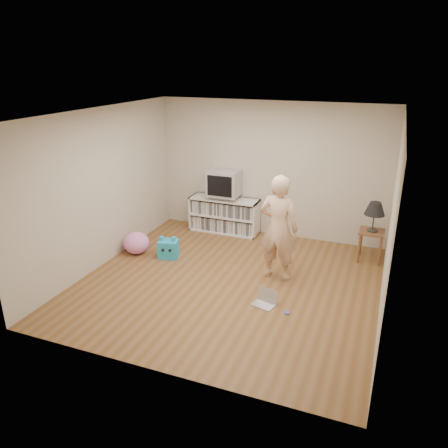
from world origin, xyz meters
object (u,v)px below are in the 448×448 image
plush_blue (168,249)px  media_unit (225,215)px  person (279,228)px  table_lamp (375,209)px  plush_pink (137,243)px  side_table (371,238)px  laptop (265,300)px  crt_tv (224,183)px  dvd_deck (224,197)px

plush_blue → media_unit: bearing=58.1°
media_unit → person: bearing=-46.5°
table_lamp → plush_pink: size_ratio=1.12×
side_table → laptop: size_ratio=1.49×
crt_tv → plush_blue: bearing=-107.0°
dvd_deck → person: 2.19m
table_lamp → plush_pink: (-3.94, -1.21, -0.75)m
side_table → laptop: side_table is taller
dvd_deck → laptop: bearing=-57.0°
crt_tv → person: size_ratio=0.35×
side_table → dvd_deck: bearing=172.6°
side_table → plush_pink: size_ratio=1.19×
plush_blue → table_lamp: bearing=4.2°
person → plush_blue: person is taller
plush_blue → plush_pink: plush_pink is taller
media_unit → crt_tv: crt_tv is taller
person → table_lamp: bearing=-132.3°
media_unit → dvd_deck: size_ratio=3.11×
table_lamp → side_table: bearing=0.0°
table_lamp → plush_blue: table_lamp is taller
crt_tv → person: (1.51, -1.57, -0.17)m
media_unit → plush_blue: 1.63m
plush_blue → side_table: bearing=4.2°
table_lamp → laptop: table_lamp is taller
dvd_deck → plush_blue: (-0.47, -1.53, -0.57)m
table_lamp → plush_pink: bearing=-162.9°
media_unit → table_lamp: table_lamp is taller
table_lamp → person: size_ratio=0.30×
dvd_deck → person: person is taller
media_unit → dvd_deck: (0.00, -0.02, 0.39)m
crt_tv → plush_blue: crt_tv is taller
plush_blue → plush_pink: 0.62m
person → laptop: size_ratio=4.61×
side_table → laptop: 2.45m
media_unit → plush_blue: bearing=-106.8°
laptop → plush_blue: plush_blue is taller
media_unit → laptop: (1.58, -2.45, -0.29)m
dvd_deck → laptop: dvd_deck is taller
side_table → plush_pink: 4.13m
person → laptop: 1.17m
side_table → plush_blue: side_table is taller
dvd_deck → crt_tv: size_ratio=0.75×
dvd_deck → side_table: bearing=-7.4°
laptop → crt_tv: bearing=137.6°
dvd_deck → person: size_ratio=0.26×
media_unit → person: (1.51, -1.59, 0.50)m
table_lamp → plush_blue: (-3.32, -1.16, -0.78)m
laptop → plush_blue: (-2.05, 0.90, 0.11)m
crt_tv → media_unit: bearing=90.0°
person → plush_pink: 2.68m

